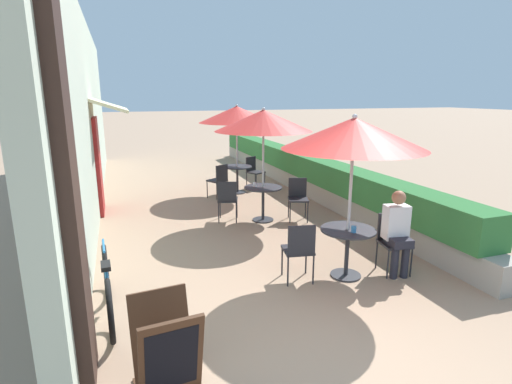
% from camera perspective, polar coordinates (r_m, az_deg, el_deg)
% --- Properties ---
extents(ground_plane, '(120.00, 120.00, 0.00)m').
position_cam_1_polar(ground_plane, '(4.39, 12.43, -22.52)').
color(ground_plane, '#9E7F66').
extents(cafe_facade_wall, '(0.98, 14.03, 4.20)m').
position_cam_1_polar(cafe_facade_wall, '(9.88, -22.89, 9.93)').
color(cafe_facade_wall, '#B2C1AD').
rests_on(cafe_facade_wall, ground_plane).
extents(planter_hedge, '(0.60, 13.03, 1.01)m').
position_cam_1_polar(planter_hedge, '(11.13, 6.22, 3.18)').
color(planter_hedge, gray).
rests_on(planter_hedge, ground_plane).
extents(patio_table_near, '(0.78, 0.78, 0.72)m').
position_cam_1_polar(patio_table_near, '(5.89, 12.93, -6.98)').
color(patio_table_near, '#28282D').
rests_on(patio_table_near, ground_plane).
extents(patio_umbrella_near, '(1.95, 1.95, 2.33)m').
position_cam_1_polar(patio_umbrella_near, '(5.54, 13.80, 8.12)').
color(patio_umbrella_near, '#B7B7BC').
rests_on(patio_umbrella_near, ground_plane).
extents(cafe_chair_near_left, '(0.46, 0.46, 0.87)m').
position_cam_1_polar(cafe_chair_near_left, '(5.60, 6.20, -7.90)').
color(cafe_chair_near_left, '#232328').
rests_on(cafe_chair_near_left, ground_plane).
extents(cafe_chair_near_right, '(0.46, 0.46, 0.87)m').
position_cam_1_polar(cafe_chair_near_right, '(6.26, 18.92, -6.20)').
color(cafe_chair_near_right, '#232328').
rests_on(cafe_chair_near_right, ground_plane).
extents(seated_patron_near_right, '(0.38, 0.45, 1.25)m').
position_cam_1_polar(seated_patron_near_right, '(6.11, 19.53, -5.04)').
color(seated_patron_near_right, '#23232D').
rests_on(seated_patron_near_right, ground_plane).
extents(coffee_cup_near, '(0.07, 0.07, 0.09)m').
position_cam_1_polar(coffee_cup_near, '(5.69, 13.79, -5.19)').
color(coffee_cup_near, teal).
rests_on(coffee_cup_near, patio_table_near).
extents(patio_table_mid, '(0.78, 0.78, 0.72)m').
position_cam_1_polar(patio_table_mid, '(8.26, 1.01, -0.59)').
color(patio_table_mid, '#28282D').
rests_on(patio_table_mid, ground_plane).
extents(patio_umbrella_mid, '(1.95, 1.95, 2.33)m').
position_cam_1_polar(patio_umbrella_mid, '(8.01, 1.06, 10.16)').
color(patio_umbrella_mid, '#B7B7BC').
rests_on(patio_umbrella_mid, ground_plane).
extents(cafe_chair_mid_left, '(0.51, 0.51, 0.87)m').
position_cam_1_polar(cafe_chair_mid_left, '(8.20, -4.09, -0.78)').
color(cafe_chair_mid_left, '#232328').
rests_on(cafe_chair_mid_left, ground_plane).
extents(cafe_chair_mid_right, '(0.51, 0.51, 0.87)m').
position_cam_1_polar(cafe_chair_mid_right, '(8.38, 6.00, -0.49)').
color(cafe_chair_mid_right, '#232328').
rests_on(cafe_chair_mid_right, ground_plane).
extents(coffee_cup_mid, '(0.07, 0.07, 0.09)m').
position_cam_1_polar(coffee_cup_mid, '(8.22, -0.19, 1.08)').
color(coffee_cup_mid, white).
rests_on(coffee_cup_mid, patio_table_mid).
extents(patio_table_far, '(0.78, 0.78, 0.72)m').
position_cam_1_polar(patio_table_far, '(10.62, -2.69, 2.66)').
color(patio_table_far, '#28282D').
rests_on(patio_table_far, ground_plane).
extents(patio_umbrella_far, '(1.95, 1.95, 2.33)m').
position_cam_1_polar(patio_umbrella_far, '(10.43, -2.79, 11.01)').
color(patio_umbrella_far, '#B7B7BC').
rests_on(patio_umbrella_far, ground_plane).
extents(cafe_chair_far_left, '(0.54, 0.54, 0.87)m').
position_cam_1_polar(cafe_chair_far_left, '(11.20, -0.33, 3.22)').
color(cafe_chair_far_left, '#232328').
rests_on(cafe_chair_far_left, ground_plane).
extents(cafe_chair_far_right, '(0.54, 0.54, 0.87)m').
position_cam_1_polar(cafe_chair_far_right, '(10.07, -5.30, 1.96)').
color(cafe_chair_far_right, '#232328').
rests_on(cafe_chair_far_right, ground_plane).
extents(bicycle_leaning, '(0.16, 1.76, 0.79)m').
position_cam_1_polar(bicycle_leaning, '(5.13, -20.42, -12.72)').
color(bicycle_leaning, black).
rests_on(bicycle_leaning, ground_plane).
extents(menu_board, '(0.60, 0.68, 0.84)m').
position_cam_1_polar(menu_board, '(3.84, -12.73, -20.90)').
color(menu_board, '#422819').
rests_on(menu_board, ground_plane).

